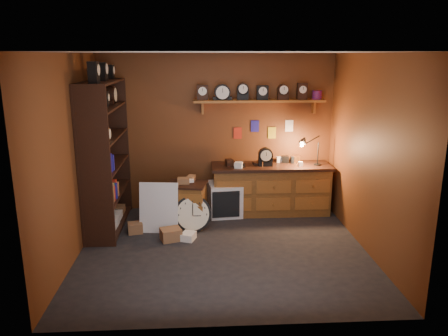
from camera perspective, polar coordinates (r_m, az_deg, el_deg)
floor at (r=6.28m, az=-0.11°, el=-10.60°), size 4.00×4.00×0.00m
room_shell at (r=5.87m, az=0.26°, el=5.26°), size 4.02×3.62×2.71m
shelving_unit at (r=6.96m, az=-15.49°, el=2.29°), size 0.47×1.60×2.58m
workbench at (r=7.58m, az=6.12°, el=-2.37°), size 2.03×0.66×1.36m
low_cabinet at (r=7.04m, az=-4.87°, el=-4.47°), size 0.70×0.62×0.79m
big_round_clock at (r=6.82m, az=-4.10°, el=-5.98°), size 0.57×0.18×0.57m
white_panel at (r=6.96m, az=-8.41°, el=-8.15°), size 0.61×0.23×0.79m
mini_fridge at (r=7.47m, az=0.13°, el=-4.09°), size 0.59×0.60×0.56m
floor_box_a at (r=6.59m, az=-6.96°, el=-8.59°), size 0.35×0.32×0.18m
floor_box_b at (r=6.59m, az=-4.67°, el=-8.88°), size 0.25×0.27×0.11m
floor_box_c at (r=6.93m, az=-11.51°, el=-7.67°), size 0.25×0.22×0.16m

